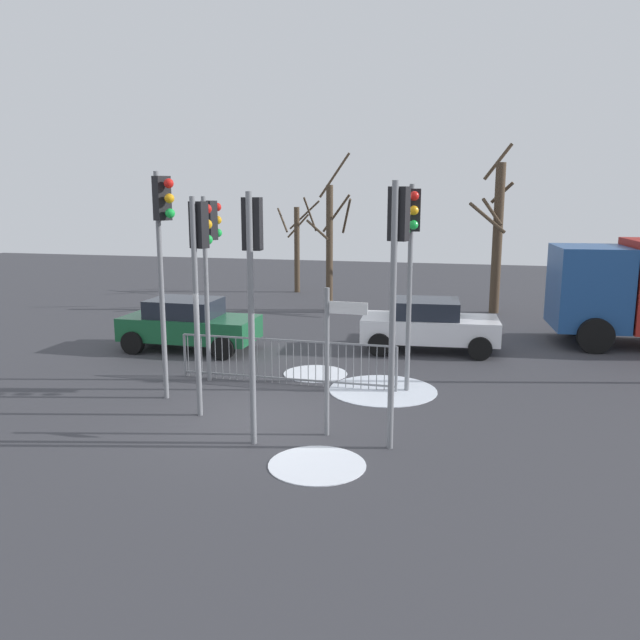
# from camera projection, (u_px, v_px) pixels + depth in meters

# --- Properties ---
(ground_plane) EXTENTS (60.00, 60.00, 0.00)m
(ground_plane) POSITION_uv_depth(u_px,v_px,m) (253.00, 417.00, 13.06)
(ground_plane) COLOR #38383D
(traffic_light_rear_left) EXTENTS (0.40, 0.53, 4.35)m
(traffic_light_rear_left) POSITION_uv_depth(u_px,v_px,m) (210.00, 247.00, 15.14)
(traffic_light_rear_left) COLOR slate
(traffic_light_rear_left) RESTS_ON ground
(traffic_light_mid_right) EXTENTS (0.52, 0.41, 4.87)m
(traffic_light_mid_right) POSITION_uv_depth(u_px,v_px,m) (163.00, 235.00, 13.52)
(traffic_light_mid_right) COLOR slate
(traffic_light_mid_right) RESTS_ON ground
(traffic_light_mid_left) EXTENTS (0.32, 0.57, 4.46)m
(traffic_light_mid_left) POSITION_uv_depth(u_px,v_px,m) (253.00, 261.00, 11.22)
(traffic_light_mid_left) COLOR slate
(traffic_light_mid_left) RESTS_ON ground
(traffic_light_foreground_left) EXTENTS (0.36, 0.56, 4.62)m
(traffic_light_foreground_left) POSITION_uv_depth(u_px,v_px,m) (411.00, 242.00, 14.02)
(traffic_light_foreground_left) COLOR slate
(traffic_light_foreground_left) RESTS_ON ground
(traffic_light_foreground_right) EXTENTS (0.37, 0.55, 4.37)m
(traffic_light_foreground_right) POSITION_uv_depth(u_px,v_px,m) (199.00, 257.00, 12.70)
(traffic_light_foreground_right) COLOR slate
(traffic_light_foreground_right) RESTS_ON ground
(traffic_light_rear_right) EXTENTS (0.37, 0.55, 4.64)m
(traffic_light_rear_right) POSITION_uv_depth(u_px,v_px,m) (397.00, 255.00, 10.96)
(traffic_light_rear_right) COLOR slate
(traffic_light_rear_right) RESTS_ON ground
(direction_sign_post) EXTENTS (0.79, 0.10, 2.77)m
(direction_sign_post) POSITION_uv_depth(u_px,v_px,m) (331.00, 354.00, 11.80)
(direction_sign_post) COLOR slate
(direction_sign_post) RESTS_ON ground
(pedestrian_guard_railing) EXTENTS (5.26, 0.17, 1.07)m
(pedestrian_guard_railing) POSITION_uv_depth(u_px,v_px,m) (286.00, 361.00, 15.25)
(pedestrian_guard_railing) COLOR slate
(pedestrian_guard_railing) RESTS_ON ground
(car_green_far) EXTENTS (3.82, 1.96, 1.47)m
(car_green_far) POSITION_uv_depth(u_px,v_px,m) (189.00, 323.00, 18.53)
(car_green_far) COLOR #195933
(car_green_far) RESTS_ON ground
(car_white_mid) EXTENTS (3.90, 2.14, 1.47)m
(car_white_mid) POSITION_uv_depth(u_px,v_px,m) (428.00, 324.00, 18.41)
(car_white_mid) COLOR silver
(car_white_mid) RESTS_ON ground
(bare_tree_left) EXTENTS (1.89, 1.89, 4.23)m
(bare_tree_left) POSITION_uv_depth(u_px,v_px,m) (297.00, 244.00, 29.05)
(bare_tree_left) COLOR #473828
(bare_tree_left) RESTS_ON ground
(bare_tree_centre) EXTENTS (1.61, 1.73, 6.20)m
(bare_tree_centre) POSITION_uv_depth(u_px,v_px,m) (497.00, 234.00, 23.83)
(bare_tree_centre) COLOR #473828
(bare_tree_centre) RESTS_ON ground
(bare_tree_right) EXTENTS (1.77, 1.77, 5.89)m
(bare_tree_right) POSITION_uv_depth(u_px,v_px,m) (330.00, 242.00, 24.45)
(bare_tree_right) COLOR #473828
(bare_tree_right) RESTS_ON ground
(snow_patch_kerb) EXTENTS (1.63, 1.63, 0.01)m
(snow_patch_kerb) POSITION_uv_depth(u_px,v_px,m) (317.00, 465.00, 10.77)
(snow_patch_kerb) COLOR white
(snow_patch_kerb) RESTS_ON ground
(snow_patch_island) EXTENTS (2.46, 2.46, 0.01)m
(snow_patch_island) POSITION_uv_depth(u_px,v_px,m) (383.00, 390.00, 14.82)
(snow_patch_island) COLOR silver
(snow_patch_island) RESTS_ON ground
(snow_patch_verge) EXTENTS (1.59, 1.59, 0.01)m
(snow_patch_verge) POSITION_uv_depth(u_px,v_px,m) (315.00, 374.00, 16.18)
(snow_patch_verge) COLOR white
(snow_patch_verge) RESTS_ON ground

